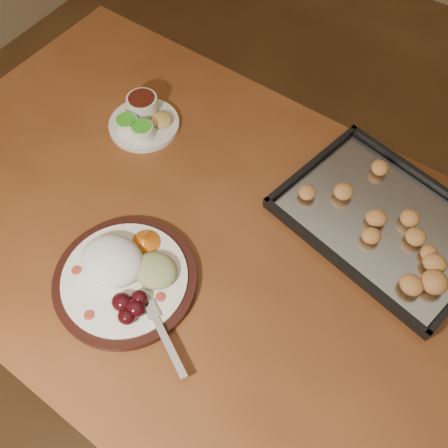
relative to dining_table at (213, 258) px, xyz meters
The scene contains 5 objects.
ground 0.74m from the dining_table, 50.59° to the left, with size 4.00×4.00×0.00m, color brown.
dining_table is the anchor object (origin of this frame).
dinner_plate 0.23m from the dining_table, 116.43° to the right, with size 0.37×0.29×0.07m.
condiment_saucer 0.39m from the dining_table, 152.67° to the left, with size 0.17×0.17×0.06m.
baking_tray 0.39m from the dining_table, 39.55° to the left, with size 0.49×0.40×0.04m.
Camera 1 is at (0.10, -0.70, 1.67)m, focal length 40.00 mm.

